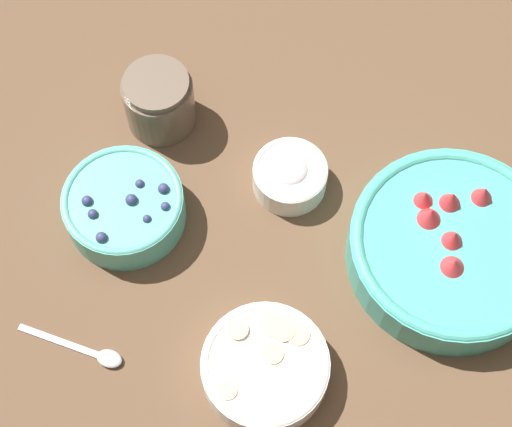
{
  "coord_description": "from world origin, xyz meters",
  "views": [
    {
      "loc": [
        -0.01,
        0.44,
        1.01
      ],
      "look_at": [
        0.09,
        -0.02,
        0.04
      ],
      "focal_mm": 60.0,
      "sensor_mm": 36.0,
      "label": 1
    }
  ],
  "objects_px": {
    "bowl_strawberries": "(452,246)",
    "jar_chocolate": "(159,102)",
    "bowl_blueberries": "(123,208)",
    "bowl_cream": "(290,175)",
    "bowl_bananas": "(265,367)"
  },
  "relations": [
    {
      "from": "bowl_bananas",
      "to": "jar_chocolate",
      "type": "relative_size",
      "value": 1.59
    },
    {
      "from": "bowl_strawberries",
      "to": "bowl_blueberries",
      "type": "relative_size",
      "value": 1.68
    },
    {
      "from": "bowl_strawberries",
      "to": "bowl_bananas",
      "type": "distance_m",
      "value": 0.28
    },
    {
      "from": "bowl_blueberries",
      "to": "bowl_cream",
      "type": "bearing_deg",
      "value": -155.02
    },
    {
      "from": "bowl_bananas",
      "to": "bowl_cream",
      "type": "bearing_deg",
      "value": -85.88
    },
    {
      "from": "bowl_strawberries",
      "to": "jar_chocolate",
      "type": "distance_m",
      "value": 0.43
    },
    {
      "from": "bowl_strawberries",
      "to": "bowl_cream",
      "type": "height_order",
      "value": "bowl_strawberries"
    },
    {
      "from": "jar_chocolate",
      "to": "bowl_bananas",
      "type": "bearing_deg",
      "value": 122.99
    },
    {
      "from": "bowl_strawberries",
      "to": "bowl_bananas",
      "type": "relative_size",
      "value": 1.71
    },
    {
      "from": "bowl_blueberries",
      "to": "bowl_bananas",
      "type": "xyz_separation_m",
      "value": [
        -0.22,
        0.16,
        -0.01
      ]
    },
    {
      "from": "bowl_strawberries",
      "to": "bowl_cream",
      "type": "distance_m",
      "value": 0.23
    },
    {
      "from": "bowl_bananas",
      "to": "bowl_cream",
      "type": "relative_size",
      "value": 1.55
    },
    {
      "from": "bowl_cream",
      "to": "jar_chocolate",
      "type": "height_order",
      "value": "jar_chocolate"
    },
    {
      "from": "bowl_blueberries",
      "to": "bowl_cream",
      "type": "height_order",
      "value": "bowl_blueberries"
    },
    {
      "from": "bowl_strawberries",
      "to": "bowl_blueberries",
      "type": "xyz_separation_m",
      "value": [
        0.42,
        0.03,
        -0.0
      ]
    }
  ]
}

